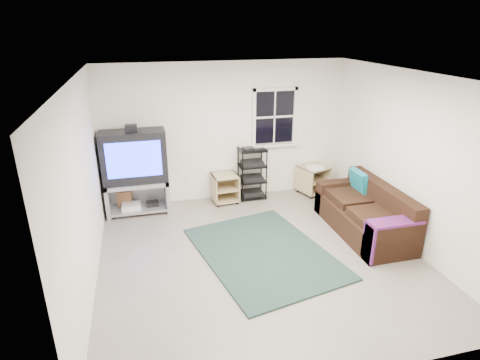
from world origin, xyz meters
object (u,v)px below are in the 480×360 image
object	(u,v)px
tv_unit	(135,166)
av_rack	(252,176)
side_table_left	(224,187)
side_table_right	(312,177)
sofa	(366,215)

from	to	relation	value
tv_unit	av_rack	world-z (taller)	tv_unit
tv_unit	side_table_left	size ratio (longest dim) A/B	2.95
tv_unit	side_table_right	xyz separation A→B (m)	(3.40, 0.04, -0.56)
tv_unit	sofa	distance (m)	4.01
tv_unit	side_table_right	distance (m)	3.45
side_table_left	tv_unit	bearing A→B (deg)	-177.12
sofa	side_table_right	bearing A→B (deg)	95.88
side_table_left	av_rack	bearing A→B (deg)	0.95
side_table_left	side_table_right	bearing A→B (deg)	-1.20
av_rack	side_table_left	world-z (taller)	av_rack
side_table_left	sofa	world-z (taller)	sofa
tv_unit	av_rack	bearing A→B (deg)	2.39
av_rack	side_table_right	xyz separation A→B (m)	(1.24, -0.05, -0.12)
tv_unit	side_table_left	distance (m)	1.72
tv_unit	av_rack	size ratio (longest dim) A/B	1.58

